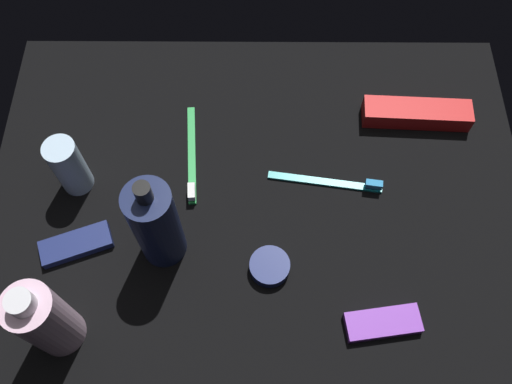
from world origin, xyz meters
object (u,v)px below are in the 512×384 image
at_px(snack_bar_purple, 381,323).
at_px(snack_bar_navy, 75,244).
at_px(toothpaste_box_red, 415,114).
at_px(toothbrush_teal, 331,182).
at_px(bodywash_bottle, 43,320).
at_px(lotion_bottle, 155,224).
at_px(cream_tin_left, 268,266).
at_px(toothbrush_green, 190,159).
at_px(deodorant_stick, 68,166).

xyz_separation_m(snack_bar_purple, snack_bar_navy, (0.44, -0.11, 0.00)).
bearing_deg(toothpaste_box_red, toothbrush_teal, 42.95).
bearing_deg(snack_bar_purple, bodywash_bottle, -6.29).
bearing_deg(snack_bar_purple, toothbrush_teal, -83.55).
height_order(bodywash_bottle, snack_bar_purple, bodywash_bottle).
bearing_deg(lotion_bottle, toothbrush_teal, -157.08).
distance_m(snack_bar_navy, cream_tin_left, 0.29).
xyz_separation_m(toothbrush_green, toothpaste_box_red, (-0.37, -0.08, 0.01)).
height_order(lotion_bottle, cream_tin_left, lotion_bottle).
bearing_deg(lotion_bottle, snack_bar_purple, 159.97).
distance_m(snack_bar_purple, snack_bar_navy, 0.46).
height_order(bodywash_bottle, cream_tin_left, bodywash_bottle).
height_order(toothbrush_teal, snack_bar_purple, toothbrush_teal).
bearing_deg(toothbrush_green, deodorant_stick, 13.08).
distance_m(bodywash_bottle, snack_bar_navy, 0.15).
relative_size(bodywash_bottle, toothpaste_box_red, 0.95).
height_order(snack_bar_purple, cream_tin_left, cream_tin_left).
relative_size(deodorant_stick, toothbrush_teal, 0.59).
height_order(toothbrush_teal, snack_bar_navy, toothbrush_teal).
distance_m(toothbrush_teal, toothpaste_box_red, 0.19).
relative_size(toothpaste_box_red, cream_tin_left, 2.97).
bearing_deg(snack_bar_navy, cream_tin_left, 153.08).
relative_size(toothbrush_teal, cream_tin_left, 3.04).
relative_size(bodywash_bottle, deodorant_stick, 1.58).
height_order(toothpaste_box_red, snack_bar_navy, toothpaste_box_red).
distance_m(lotion_bottle, deodorant_stick, 0.18).
bearing_deg(cream_tin_left, bodywash_bottle, 18.33).
distance_m(lotion_bottle, toothpaste_box_red, 0.47).
relative_size(bodywash_bottle, toothbrush_green, 0.93).
relative_size(toothpaste_box_red, snack_bar_purple, 1.69).
xyz_separation_m(bodywash_bottle, toothpaste_box_red, (-0.53, -0.36, -0.06)).
xyz_separation_m(lotion_bottle, snack_bar_navy, (0.13, -0.00, -0.08)).
distance_m(deodorant_stick, snack_bar_purple, 0.51).
bearing_deg(snack_bar_purple, deodorant_stick, -33.98).
distance_m(lotion_bottle, toothbrush_teal, 0.29).
bearing_deg(snack_bar_navy, bodywash_bottle, 69.48).
height_order(toothbrush_green, snack_bar_purple, toothbrush_green).
xyz_separation_m(toothbrush_teal, snack_bar_navy, (0.39, 0.11, 0.00)).
bearing_deg(snack_bar_purple, toothpaste_box_red, -112.41).
bearing_deg(bodywash_bottle, lotion_bottle, -135.73).
xyz_separation_m(bodywash_bottle, snack_bar_purple, (-0.44, -0.01, -0.07)).
bearing_deg(snack_bar_navy, snack_bar_purple, 145.29).
height_order(toothbrush_green, snack_bar_navy, toothbrush_green).
height_order(lotion_bottle, toothbrush_teal, lotion_bottle).
relative_size(deodorant_stick, cream_tin_left, 1.79).
relative_size(snack_bar_purple, cream_tin_left, 1.76).
xyz_separation_m(lotion_bottle, toothbrush_green, (-0.03, -0.15, -0.08)).
height_order(bodywash_bottle, toothbrush_green, bodywash_bottle).
bearing_deg(deodorant_stick, toothbrush_teal, -179.96).
distance_m(lotion_bottle, cream_tin_left, 0.18).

